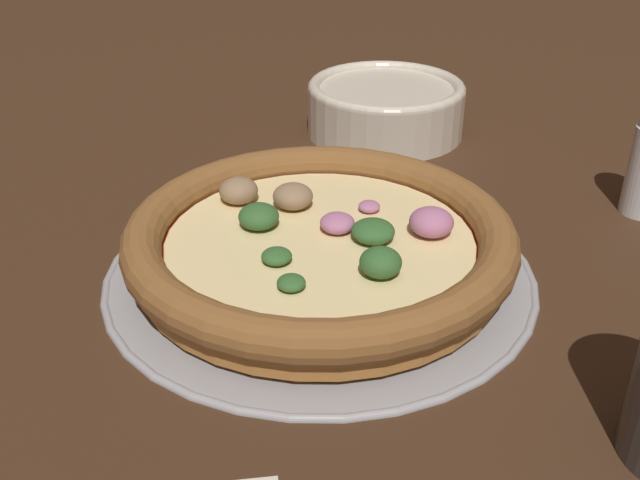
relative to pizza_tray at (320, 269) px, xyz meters
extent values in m
plane|color=#3D2616|center=(0.00, 0.00, 0.00)|extent=(3.00, 3.00, 0.00)
cylinder|color=#9E9EA3|center=(0.00, 0.00, 0.00)|extent=(0.30, 0.30, 0.00)
torus|color=#9E9EA3|center=(0.00, 0.00, 0.00)|extent=(0.31, 0.31, 0.01)
cylinder|color=#A86B33|center=(0.00, 0.00, 0.01)|extent=(0.26, 0.26, 0.02)
torus|color=brown|center=(0.00, 0.00, 0.03)|extent=(0.27, 0.27, 0.03)
cylinder|color=#A32D19|center=(0.00, 0.00, 0.02)|extent=(0.23, 0.23, 0.00)
cylinder|color=beige|center=(0.00, 0.00, 0.02)|extent=(0.22, 0.22, 0.00)
ellipsoid|color=#8E7051|center=(0.01, 0.05, 0.03)|extent=(0.04, 0.04, 0.02)
ellipsoid|color=#B26B93|center=(0.05, 0.01, 0.03)|extent=(0.02, 0.02, 0.01)
ellipsoid|color=#33602D|center=(-0.02, 0.04, 0.03)|extent=(0.04, 0.04, 0.02)
ellipsoid|color=#33602D|center=(-0.05, -0.04, 0.03)|extent=(0.02, 0.02, 0.01)
ellipsoid|color=#33602D|center=(-0.04, -0.01, 0.03)|extent=(0.03, 0.03, 0.01)
ellipsoid|color=#8E7051|center=(-0.01, 0.08, 0.04)|extent=(0.03, 0.03, 0.02)
ellipsoid|color=#33602D|center=(0.03, -0.03, 0.03)|extent=(0.04, 0.04, 0.01)
ellipsoid|color=#B26B93|center=(0.02, 0.00, 0.03)|extent=(0.03, 0.03, 0.01)
ellipsoid|color=#33602D|center=(0.00, -0.06, 0.04)|extent=(0.04, 0.04, 0.02)
ellipsoid|color=#B26B93|center=(0.06, -0.04, 0.04)|extent=(0.04, 0.04, 0.02)
cylinder|color=beige|center=(0.22, 0.17, 0.02)|extent=(0.16, 0.16, 0.05)
torus|color=beige|center=(0.22, 0.17, 0.04)|extent=(0.16, 0.16, 0.01)
camera|label=1|loc=(-0.28, -0.36, 0.28)|focal=42.00mm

